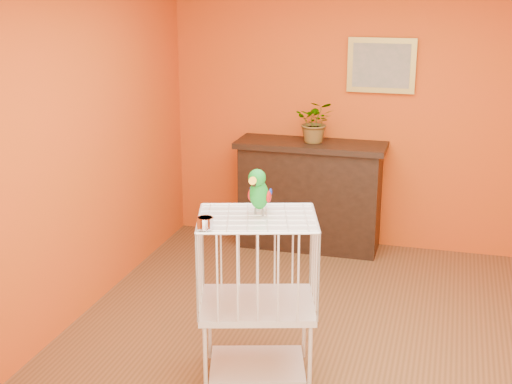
% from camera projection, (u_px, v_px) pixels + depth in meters
% --- Properties ---
extents(ground, '(4.50, 4.50, 0.00)m').
position_uv_depth(ground, '(334.00, 354.00, 4.96)').
color(ground, brown).
rests_on(ground, ground).
extents(room_shell, '(4.50, 4.50, 4.50)m').
position_uv_depth(room_shell, '(342.00, 131.00, 4.50)').
color(room_shell, '#CE4713').
rests_on(room_shell, ground).
extents(console_cabinet, '(1.40, 0.50, 1.04)m').
position_uv_depth(console_cabinet, '(310.00, 195.00, 6.81)').
color(console_cabinet, black).
rests_on(console_cabinet, ground).
extents(potted_plant, '(0.40, 0.43, 0.31)m').
position_uv_depth(potted_plant, '(317.00, 125.00, 6.66)').
color(potted_plant, '#26722D').
rests_on(potted_plant, console_cabinet).
extents(framed_picture, '(0.62, 0.04, 0.50)m').
position_uv_depth(framed_picture, '(381.00, 65.00, 6.50)').
color(framed_picture, '#A18B39').
rests_on(framed_picture, room_shell).
extents(birdcage, '(0.84, 0.73, 1.11)m').
position_uv_depth(birdcage, '(257.00, 297.00, 4.52)').
color(birdcage, beige).
rests_on(birdcage, ground).
extents(feed_cup, '(0.10, 0.10, 0.07)m').
position_uv_depth(feed_cup, '(205.00, 223.00, 4.15)').
color(feed_cup, silver).
rests_on(feed_cup, birdcage).
extents(parrot, '(0.15, 0.27, 0.30)m').
position_uv_depth(parrot, '(259.00, 191.00, 4.36)').
color(parrot, '#59544C').
rests_on(parrot, birdcage).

